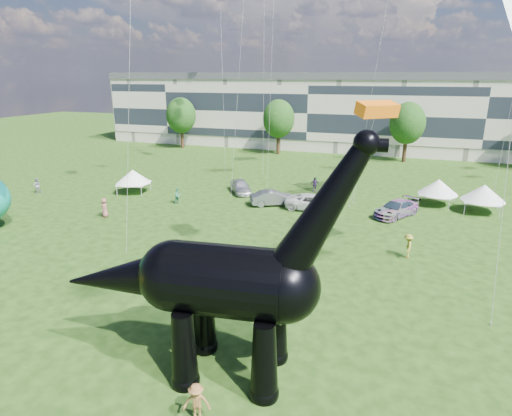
% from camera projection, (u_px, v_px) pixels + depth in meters
% --- Properties ---
extents(ground, '(220.00, 220.00, 0.00)m').
position_uv_depth(ground, '(201.00, 357.00, 20.10)').
color(ground, '#16330C').
rests_on(ground, ground).
extents(terrace_row, '(78.00, 11.00, 12.00)m').
position_uv_depth(terrace_row, '(314.00, 114.00, 76.66)').
color(terrace_row, beige).
rests_on(terrace_row, ground).
extents(tree_far_left, '(5.20, 5.20, 9.44)m').
position_uv_depth(tree_far_left, '(181.00, 113.00, 75.44)').
color(tree_far_left, '#382314').
rests_on(tree_far_left, ground).
extents(tree_mid_left, '(5.20, 5.20, 9.44)m').
position_uv_depth(tree_mid_left, '(279.00, 116.00, 69.74)').
color(tree_mid_left, '#382314').
rests_on(tree_mid_left, ground).
extents(tree_mid_right, '(5.20, 5.20, 9.44)m').
position_uv_depth(tree_mid_right, '(408.00, 120.00, 63.40)').
color(tree_mid_right, '#382314').
rests_on(tree_mid_right, ground).
extents(dinosaur_sculpture, '(13.89, 4.24, 11.31)m').
position_uv_depth(dinosaur_sculpture, '(217.00, 284.00, 18.04)').
color(dinosaur_sculpture, black).
rests_on(dinosaur_sculpture, ground).
extents(car_silver, '(3.98, 4.70, 1.52)m').
position_uv_depth(car_silver, '(241.00, 186.00, 47.80)').
color(car_silver, silver).
rests_on(car_silver, ground).
extents(car_grey, '(4.83, 3.60, 1.52)m').
position_uv_depth(car_grey, '(273.00, 198.00, 43.32)').
color(car_grey, slate).
rests_on(car_grey, ground).
extents(car_white, '(5.57, 2.81, 1.51)m').
position_uv_depth(car_white, '(313.00, 202.00, 41.87)').
color(car_white, silver).
rests_on(car_white, ground).
extents(car_dark, '(4.54, 5.58, 1.52)m').
position_uv_depth(car_dark, '(396.00, 209.00, 39.86)').
color(car_dark, '#595960').
rests_on(car_dark, ground).
extents(gazebo_near, '(4.64, 4.64, 2.68)m').
position_uv_depth(gazebo_near, '(438.00, 187.00, 43.05)').
color(gazebo_near, white).
rests_on(gazebo_near, ground).
extents(gazebo_far, '(4.36, 4.36, 2.76)m').
position_uv_depth(gazebo_far, '(484.00, 193.00, 40.66)').
color(gazebo_far, silver).
rests_on(gazebo_far, ground).
extents(gazebo_left, '(4.53, 4.53, 2.65)m').
position_uv_depth(gazebo_left, '(133.00, 177.00, 47.52)').
color(gazebo_left, white).
rests_on(gazebo_left, ground).
extents(visitors, '(52.00, 41.72, 1.86)m').
position_uv_depth(visitors, '(275.00, 227.00, 34.84)').
color(visitors, olive).
rests_on(visitors, ground).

